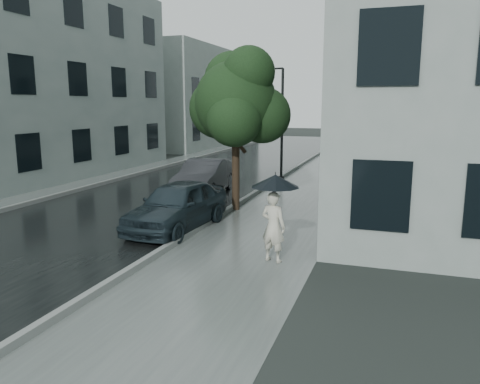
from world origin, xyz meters
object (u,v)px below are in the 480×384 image
(street_tree, at_px, (237,101))
(lamp_post, at_px, (279,116))
(pedestrian, at_px, (273,227))
(car_far, at_px, (204,177))
(car_near, at_px, (177,205))

(street_tree, relative_size, lamp_post, 1.02)
(pedestrian, xyz_separation_m, car_far, (-4.56, 6.89, -0.12))
(lamp_post, bearing_deg, pedestrian, -61.06)
(car_far, bearing_deg, street_tree, -50.20)
(car_near, xyz_separation_m, car_far, (-1.30, 5.06, -0.00))
(car_near, height_order, car_far, car_near)
(lamp_post, bearing_deg, street_tree, -73.05)
(street_tree, xyz_separation_m, lamp_post, (-0.15, 6.41, -0.63))
(lamp_post, distance_m, car_far, 5.24)
(pedestrian, height_order, lamp_post, lamp_post)
(lamp_post, xyz_separation_m, car_near, (-0.60, -9.39, -2.27))
(pedestrian, relative_size, street_tree, 0.30)
(pedestrian, relative_size, car_far, 0.39)
(street_tree, relative_size, car_far, 1.28)
(pedestrian, distance_m, street_tree, 6.09)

